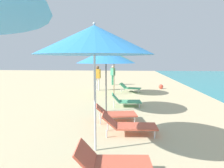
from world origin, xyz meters
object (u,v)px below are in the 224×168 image
object	(u,v)px
lounger_fourth_shoreside	(125,100)
person_walking_near	(98,75)
lounger_third_shoreside	(128,125)
lounger_fourth_inland	(115,113)
umbrella_fourth	(106,56)
lounger_farthest_shoreside	(130,88)
beach_ball	(161,87)
umbrella_farthest	(114,57)
lounger_third_inland	(112,163)
person_walking_mid	(113,73)
umbrella_third	(94,40)

from	to	relation	value
lounger_fourth_shoreside	person_walking_near	size ratio (longest dim) A/B	0.81
lounger_third_shoreside	lounger_fourth_inland	xyz separation A→B (m)	(-0.44, 1.14, 0.00)
umbrella_fourth	lounger_farthest_shoreside	size ratio (longest dim) A/B	1.75
umbrella_fourth	lounger_fourth_shoreside	size ratio (longest dim) A/B	1.88
beach_ball	umbrella_farthest	bearing A→B (deg)	-141.82
lounger_third_inland	person_walking_near	bearing A→B (deg)	96.13
lounger_farthest_shoreside	person_walking_mid	bearing A→B (deg)	125.49
umbrella_third	beach_ball	xyz separation A→B (m)	(3.00, 9.87, -2.34)
lounger_fourth_shoreside	umbrella_third	bearing A→B (deg)	-102.72
umbrella_fourth	lounger_fourth_shoreside	bearing A→B (deg)	50.52
lounger_fourth_shoreside	beach_ball	bearing A→B (deg)	61.25
lounger_third_shoreside	lounger_farthest_shoreside	bearing A→B (deg)	86.43
person_walking_near	beach_ball	xyz separation A→B (m)	(4.38, 1.11, -0.85)
lounger_third_inland	umbrella_farthest	size ratio (longest dim) A/B	0.53
lounger_third_shoreside	lounger_fourth_shoreside	distance (m)	3.31
lounger_fourth_shoreside	person_walking_mid	bearing A→B (deg)	94.14
lounger_fourth_inland	beach_ball	bearing A→B (deg)	60.28
umbrella_fourth	beach_ball	world-z (taller)	umbrella_fourth
person_walking_mid	lounger_third_shoreside	bearing A→B (deg)	-129.40
umbrella_fourth	lounger_farthest_shoreside	distance (m)	5.31
lounger_third_inland	lounger_fourth_inland	xyz separation A→B (m)	(-0.18, 3.28, -0.03)
lounger_fourth_inland	lounger_fourth_shoreside	bearing A→B (deg)	72.05
lounger_fourth_shoreside	person_walking_mid	xyz separation A→B (m)	(-1.19, 7.33, 0.69)
beach_ball	lounger_fourth_shoreside	bearing A→B (deg)	-113.68
umbrella_farthest	person_walking_mid	bearing A→B (deg)	95.78
lounger_fourth_shoreside	beach_ball	distance (m)	6.01
lounger_fourth_shoreside	umbrella_farthest	bearing A→B (deg)	98.92
lounger_fourth_inland	lounger_farthest_shoreside	xyz separation A→B (m)	(0.50, 6.10, 0.00)
umbrella_farthest	person_walking_mid	size ratio (longest dim) A/B	1.62
person_walking_mid	umbrella_third	bearing A→B (deg)	-133.64
umbrella_fourth	person_walking_mid	distance (m)	8.35
umbrella_fourth	beach_ball	xyz separation A→B (m)	(3.17, 6.42, -2.05)
person_walking_mid	person_walking_near	bearing A→B (deg)	-151.43
lounger_fourth_shoreside	lounger_third_shoreside	bearing A→B (deg)	-92.42
lounger_third_shoreside	person_walking_near	distance (m)	8.03
beach_ball	person_walking_near	bearing A→B (deg)	-165.77
lounger_fourth_inland	umbrella_third	bearing A→B (deg)	-107.94
lounger_third_shoreside	umbrella_fourth	xyz separation A→B (m)	(-0.91, 2.39, 1.93)
person_walking_mid	lounger_third_inland	bearing A→B (deg)	-131.76
lounger_fourth_shoreside	person_walking_mid	world-z (taller)	person_walking_mid
lounger_third_shoreside	person_walking_near	world-z (taller)	person_walking_near
lounger_third_shoreside	umbrella_fourth	bearing A→B (deg)	107.61
lounger_fourth_inland	umbrella_farthest	world-z (taller)	umbrella_farthest
umbrella_fourth	umbrella_farthest	world-z (taller)	umbrella_farthest
umbrella_farthest	person_walking_near	size ratio (longest dim) A/B	1.54
person_walking_mid	beach_ball	distance (m)	4.12
person_walking_near	person_walking_mid	xyz separation A→B (m)	(0.78, 2.94, -0.05)
umbrella_fourth	umbrella_farthest	bearing A→B (deg)	89.95
lounger_third_shoreside	umbrella_farthest	bearing A→B (deg)	94.98
lounger_fourth_inland	person_walking_mid	size ratio (longest dim) A/B	0.91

